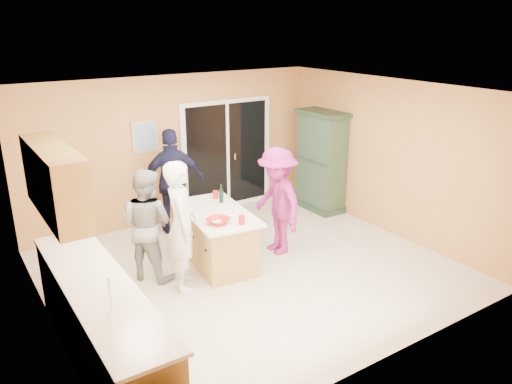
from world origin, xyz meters
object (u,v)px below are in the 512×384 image
green_hutch (321,162)px  woman_white (182,226)px  kitchen_island (217,239)px  woman_navy (173,181)px  woman_magenta (277,201)px  woman_grey (147,224)px

green_hutch → woman_white: 3.75m
kitchen_island → woman_white: 0.95m
green_hutch → woman_navy: bearing=169.7°
woman_navy → kitchen_island: bearing=104.8°
kitchen_island → woman_magenta: 1.09m
woman_grey → woman_magenta: 2.01m
woman_grey → woman_navy: (0.99, 1.30, 0.10)m
kitchen_island → woman_grey: 1.10m
woman_grey → woman_white: bearing=174.1°
kitchen_island → green_hutch: bearing=25.6°
green_hutch → woman_white: green_hutch is taller
woman_grey → woman_magenta: (1.99, -0.33, 0.04)m
woman_navy → woman_magenta: size_ratio=1.07×
woman_navy → woman_grey: bearing=66.7°
woman_magenta → kitchen_island: bearing=-95.2°
kitchen_island → green_hutch: size_ratio=0.88×
woman_navy → woman_magenta: (1.00, -1.63, -0.06)m
kitchen_island → woman_white: (-0.72, -0.36, 0.50)m
woman_magenta → woman_grey: bearing=-95.1°
green_hutch → woman_magenta: (-1.81, -1.12, -0.08)m
woman_magenta → woman_navy: bearing=-144.1°
kitchen_island → woman_magenta: woman_magenta is taller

